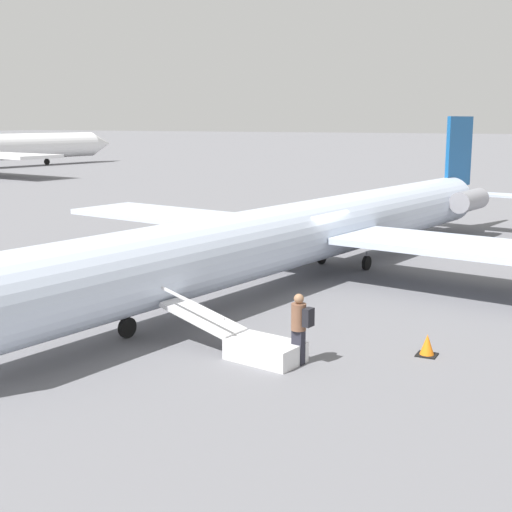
% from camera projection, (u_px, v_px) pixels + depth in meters
% --- Properties ---
extents(ground_plane, '(600.00, 600.00, 0.00)m').
position_uv_depth(ground_plane, '(306.00, 279.00, 26.30)').
color(ground_plane, slate).
extents(airplane_main, '(32.95, 25.70, 5.96)m').
position_uv_depth(airplane_main, '(320.00, 229.00, 26.68)').
color(airplane_main, silver).
rests_on(airplane_main, ground).
extents(boarding_stairs, '(1.66, 4.12, 1.55)m').
position_uv_depth(boarding_stairs, '(252.00, 343.00, 17.54)').
color(boarding_stairs, silver).
rests_on(boarding_stairs, ground).
extents(passenger, '(0.38, 0.56, 1.74)m').
position_uv_depth(passenger, '(300.00, 324.00, 16.92)').
color(passenger, '#23232D').
rests_on(passenger, ground).
extents(traffic_cone_near_stairs, '(0.50, 0.50, 0.55)m').
position_uv_depth(traffic_cone_near_stairs, '(427.00, 346.00, 17.70)').
color(traffic_cone_near_stairs, black).
rests_on(traffic_cone_near_stairs, ground).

